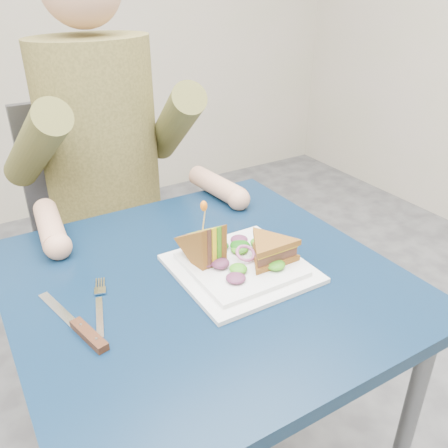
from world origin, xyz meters
TOP-DOWN VIEW (x-y plane):
  - table at (0.00, 0.00)m, footprint 0.75×0.75m
  - chair at (0.00, 0.71)m, footprint 0.42×0.40m
  - diner at (-0.00, 0.60)m, footprint 0.54×0.59m
  - plate at (0.08, -0.02)m, footprint 0.26×0.26m
  - sandwich_flat at (0.13, -0.05)m, footprint 0.13×0.13m
  - sandwich_upright at (0.02, 0.02)m, footprint 0.08×0.13m
  - fork at (-0.21, 0.01)m, footprint 0.07×0.17m
  - knife at (-0.26, -0.04)m, footprint 0.07×0.22m
  - toothpick at (0.02, 0.02)m, footprint 0.01×0.01m
  - toothpick_frill at (0.02, 0.02)m, footprint 0.01×0.01m
  - lettuce_spill at (0.08, -0.01)m, footprint 0.15×0.13m
  - onion_ring at (0.09, -0.02)m, footprint 0.04×0.04m

SIDE VIEW (x-z plane):
  - chair at x=0.00m, z-range 0.08..1.01m
  - table at x=0.00m, z-range 0.29..1.02m
  - fork at x=-0.21m, z-range 0.73..0.74m
  - knife at x=-0.26m, z-range 0.73..0.74m
  - plate at x=0.08m, z-range 0.73..0.75m
  - lettuce_spill at x=0.08m, z-range 0.75..0.77m
  - onion_ring at x=0.09m, z-range 0.75..0.78m
  - sandwich_flat at x=0.13m, z-range 0.75..0.80m
  - sandwich_upright at x=0.02m, z-range 0.72..0.85m
  - toothpick at x=0.02m, z-range 0.82..0.88m
  - toothpick_frill at x=0.02m, z-range 0.87..0.89m
  - diner at x=0.00m, z-range 0.54..1.29m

